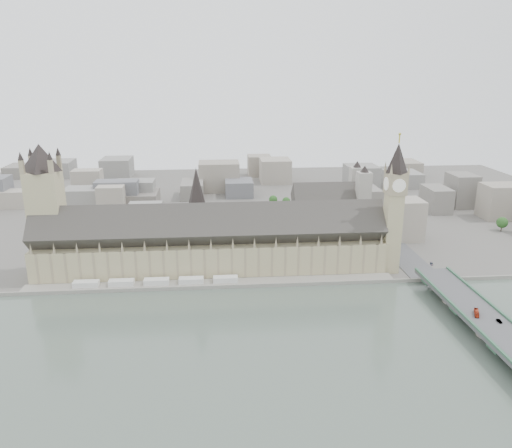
{
  "coord_description": "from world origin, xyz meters",
  "views": [
    {
      "loc": [
        4.38,
        -345.14,
        149.53
      ],
      "look_at": [
        36.37,
        39.98,
        31.37
      ],
      "focal_mm": 35.0,
      "sensor_mm": 36.0,
      "label": 1
    }
  ],
  "objects": [
    {
      "name": "westminster_abbey",
      "position": [
        110.92,
        95.0,
        25.08
      ],
      "size": [
        68.0,
        36.0,
        64.0
      ],
      "color": "gray",
      "rests_on": "ground"
    },
    {
      "name": "ground",
      "position": [
        0.0,
        0.0,
        0.0
      ],
      "size": [
        900.0,
        900.0,
        0.0
      ],
      "primitive_type": "plane",
      "color": "#595651",
      "rests_on": "ground"
    },
    {
      "name": "embankment_wall",
      "position": [
        0.0,
        -15.0,
        1.5
      ],
      "size": [
        600.0,
        1.5,
        3.0
      ],
      "primitive_type": "cube",
      "color": "gray",
      "rests_on": "ground"
    },
    {
      "name": "city_skyline_inland",
      "position": [
        0.0,
        245.0,
        19.0
      ],
      "size": [
        720.0,
        360.0,
        38.0
      ],
      "primitive_type": null,
      "color": "gray",
      "rests_on": "ground"
    },
    {
      "name": "river_terrace",
      "position": [
        0.0,
        -7.5,
        1.0
      ],
      "size": [
        270.0,
        15.0,
        2.0
      ],
      "primitive_type": "cube",
      "color": "gray",
      "rests_on": "ground"
    },
    {
      "name": "central_tower",
      "position": [
        -10.0,
        26.0,
        57.92
      ],
      "size": [
        13.0,
        13.0,
        48.0
      ],
      "color": "gray",
      "rests_on": "ground"
    },
    {
      "name": "victoria_tower",
      "position": [
        -122.0,
        26.0,
        55.2
      ],
      "size": [
        30.0,
        30.0,
        100.0
      ],
      "color": "tan",
      "rests_on": "ground"
    },
    {
      "name": "red_bus_north",
      "position": [
        158.21,
        -87.64,
        11.61
      ],
      "size": [
        6.01,
        9.86,
        2.72
      ],
      "primitive_type": "imported",
      "rotation": [
        0.0,
        0.0,
        -0.41
      ],
      "color": "#AF2D14",
      "rests_on": "westminster_bridge"
    },
    {
      "name": "park_trees",
      "position": [
        -10.0,
        60.0,
        7.5
      ],
      "size": [
        110.0,
        30.0,
        15.0
      ],
      "primitive_type": null,
      "color": "#1B4117",
      "rests_on": "ground"
    },
    {
      "name": "car_approach",
      "position": [
        165.44,
        -6.73,
        10.99
      ],
      "size": [
        3.43,
        5.47,
        1.48
      ],
      "primitive_type": "imported",
      "rotation": [
        0.0,
        0.0,
        -0.29
      ],
      "color": "gray",
      "rests_on": "westminster_bridge"
    },
    {
      "name": "palace_of_westminster",
      "position": [
        0.0,
        19.7,
        22.71
      ],
      "size": [
        265.0,
        40.73,
        55.44
      ],
      "color": "tan",
      "rests_on": "ground"
    },
    {
      "name": "car_silver",
      "position": [
        166.84,
        -97.44,
        10.98
      ],
      "size": [
        1.68,
        4.49,
        1.46
      ],
      "primitive_type": "imported",
      "rotation": [
        0.0,
        0.0,
        0.03
      ],
      "color": "gray",
      "rests_on": "westminster_bridge"
    },
    {
      "name": "terrace_tents",
      "position": [
        -40.0,
        -7.0,
        4.0
      ],
      "size": [
        118.0,
        7.0,
        4.0
      ],
      "color": "silver",
      "rests_on": "river_terrace"
    },
    {
      "name": "westminster_bridge",
      "position": [
        162.0,
        -87.5,
        5.12
      ],
      "size": [
        25.0,
        325.0,
        10.25
      ],
      "primitive_type": "cube",
      "color": "#474749",
      "rests_on": "ground"
    },
    {
      "name": "river_thames",
      "position": [
        0.0,
        -165.0,
        0.0
      ],
      "size": [
        600.0,
        600.0,
        0.0
      ],
      "primitive_type": "plane",
      "color": "#4A584F",
      "rests_on": "ground"
    },
    {
      "name": "elizabeth_tower",
      "position": [
        138.0,
        8.0,
        58.09
      ],
      "size": [
        17.0,
        17.0,
        107.5
      ],
      "color": "tan",
      "rests_on": "ground"
    }
  ]
}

